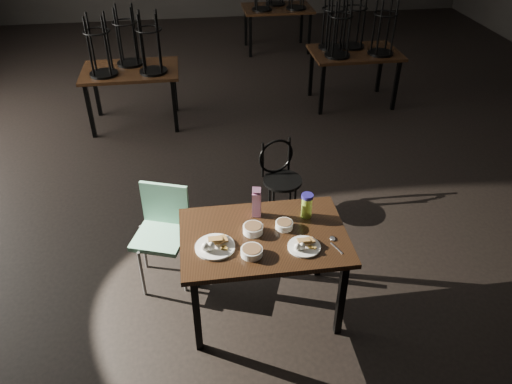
{
  "coord_description": "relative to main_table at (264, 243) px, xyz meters",
  "views": [
    {
      "loc": [
        -1.15,
        -5.13,
        3.03
      ],
      "look_at": [
        -0.71,
        -2.0,
        0.85
      ],
      "focal_mm": 35.0,
      "sensor_mm": 36.0,
      "label": 1
    }
  ],
  "objects": [
    {
      "name": "main_table",
      "position": [
        0.0,
        0.0,
        0.0
      ],
      "size": [
        1.2,
        0.8,
        0.75
      ],
      "color": "black",
      "rests_on": "ground"
    },
    {
      "name": "plate_left",
      "position": [
        -0.36,
        -0.1,
        0.1
      ],
      "size": [
        0.28,
        0.28,
        0.09
      ],
      "color": "white",
      "rests_on": "main_table"
    },
    {
      "name": "plate_right",
      "position": [
        0.25,
        -0.18,
        0.1
      ],
      "size": [
        0.23,
        0.23,
        0.07
      ],
      "color": "white",
      "rests_on": "main_table"
    },
    {
      "name": "bowl_near",
      "position": [
        -0.07,
        0.04,
        0.11
      ],
      "size": [
        0.15,
        0.15,
        0.06
      ],
      "color": "white",
      "rests_on": "main_table"
    },
    {
      "name": "bowl_far",
      "position": [
        0.16,
        0.06,
        0.11
      ],
      "size": [
        0.13,
        0.13,
        0.05
      ],
      "color": "white",
      "rests_on": "main_table"
    },
    {
      "name": "bowl_big",
      "position": [
        -0.11,
        -0.2,
        0.11
      ],
      "size": [
        0.15,
        0.15,
        0.05
      ],
      "color": "white",
      "rests_on": "main_table"
    },
    {
      "name": "juice_carton",
      "position": [
        -0.02,
        0.24,
        0.2
      ],
      "size": [
        0.08,
        0.08,
        0.26
      ],
      "color": "#951B6D",
      "rests_on": "main_table"
    },
    {
      "name": "water_bottle",
      "position": [
        0.35,
        0.17,
        0.18
      ],
      "size": [
        0.1,
        0.1,
        0.2
      ],
      "color": "#99C139",
      "rests_on": "main_table"
    },
    {
      "name": "spoon",
      "position": [
        0.48,
        -0.13,
        0.08
      ],
      "size": [
        0.06,
        0.2,
        0.01
      ],
      "color": "silver",
      "rests_on": "main_table"
    },
    {
      "name": "bentwood_chair",
      "position": [
        0.35,
        1.23,
        -0.21
      ],
      "size": [
        0.4,
        0.4,
        0.78
      ],
      "rotation": [
        0.0,
        0.0,
        0.26
      ],
      "color": "black",
      "rests_on": "ground"
    },
    {
      "name": "school_chair",
      "position": [
        -0.75,
        0.5,
        -0.16
      ],
      "size": [
        0.5,
        0.5,
        0.85
      ],
      "rotation": [
        0.0,
        0.0,
        -0.34
      ],
      "color": "#78BC9D",
      "rests_on": "ground"
    },
    {
      "name": "bg_table_left",
      "position": [
        -1.17,
        3.44,
        0.11
      ],
      "size": [
        1.2,
        0.8,
        1.48
      ],
      "color": "black",
      "rests_on": "ground"
    },
    {
      "name": "bg_table_right",
      "position": [
        1.81,
        3.71,
        0.13
      ],
      "size": [
        1.2,
        0.8,
        1.48
      ],
      "color": "black",
      "rests_on": "ground"
    },
    {
      "name": "bg_table_far",
      "position": [
        1.19,
        6.11,
        0.11
      ],
      "size": [
        1.2,
        0.8,
        1.48
      ],
      "color": "black",
      "rests_on": "ground"
    }
  ]
}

